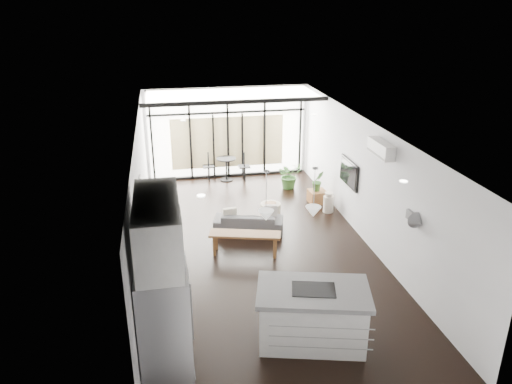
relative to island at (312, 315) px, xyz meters
name	(u,v)px	position (x,y,z in m)	size (l,w,h in m)	color
floor	(258,248)	(-0.23, 3.37, -0.49)	(5.00, 10.00, 0.00)	black
ceiling	(259,128)	(-0.23, 3.37, 2.31)	(5.00, 10.00, 0.00)	silver
wall_left	(141,199)	(-2.73, 3.37, 0.91)	(0.02, 10.00, 2.80)	white
wall_right	(367,183)	(2.27, 3.37, 0.91)	(0.02, 10.00, 2.80)	white
wall_back	(227,132)	(-0.23, 8.37, 0.91)	(5.00, 0.02, 2.80)	white
wall_front	(335,334)	(-0.23, -1.63, 0.91)	(5.00, 0.02, 2.80)	white
glazing	(228,133)	(-0.23, 8.25, 0.91)	(5.00, 0.20, 2.80)	black
skylight	(231,94)	(-0.23, 7.37, 2.28)	(4.70, 1.90, 0.06)	silver
neighbour_building	(228,142)	(-0.23, 8.32, 0.61)	(3.50, 0.02, 1.60)	beige
island	(312,315)	(0.00, 0.00, 0.00)	(1.81, 1.07, 0.99)	white
cooktop	(314,289)	(0.00, 0.00, 0.50)	(0.69, 0.46, 0.01)	black
fridge	(165,328)	(-2.35, -0.48, 0.44)	(0.72, 0.90, 1.87)	#A5A5AA
appliance_column	(165,286)	(-2.32, 0.22, 0.71)	(0.62, 0.65, 2.40)	white
upper_cabinets	(158,228)	(-2.35, -0.13, 1.86)	(0.62, 1.75, 0.86)	white
pendant_left	(266,215)	(-0.63, 0.72, 1.53)	(0.26, 0.26, 0.18)	silver
pendant_right	(313,212)	(0.17, 0.72, 1.53)	(0.26, 0.26, 0.18)	silver
sofa	(249,219)	(-0.30, 4.26, -0.17)	(1.66, 0.48, 0.65)	#474749
console_bench	(245,243)	(-0.58, 3.16, -0.24)	(1.56, 0.39, 0.50)	brown
pouf	(271,211)	(0.38, 4.88, -0.29)	(0.52, 0.52, 0.41)	beige
crate	(317,197)	(1.88, 5.68, -0.32)	(0.46, 0.46, 0.35)	brown
plant_tall	(289,178)	(1.39, 6.91, -0.18)	(0.72, 0.80, 0.63)	#356429
plant_crate	(318,186)	(1.88, 5.68, -0.02)	(0.32, 0.58, 0.26)	#356429
milk_can	(329,202)	(1.97, 5.01, -0.22)	(0.28, 0.28, 0.55)	beige
bistro_set	(226,169)	(-0.35, 7.91, -0.13)	(1.53, 0.61, 0.73)	black
tv	(349,173)	(2.23, 4.37, 0.81)	(0.05, 1.10, 0.65)	black
ac_unit	(381,149)	(2.15, 2.57, 1.96)	(0.22, 0.90, 0.30)	white
framed_art	(141,201)	(-2.70, 2.87, 1.06)	(0.04, 0.70, 0.90)	black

